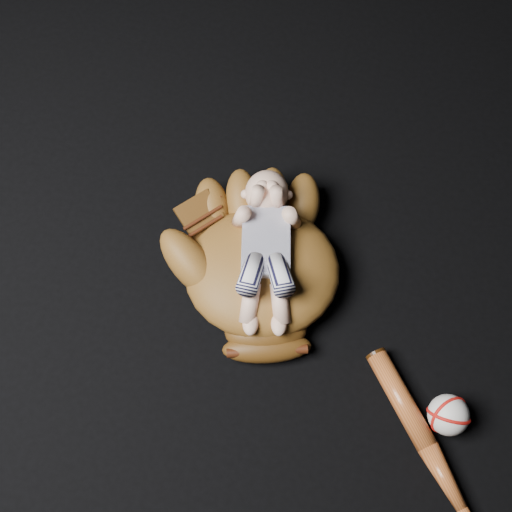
# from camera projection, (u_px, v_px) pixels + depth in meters

# --- Properties ---
(baseball_glove) EXTENTS (0.50, 0.54, 0.14)m
(baseball_glove) POSITION_uv_depth(u_px,v_px,m) (262.00, 268.00, 1.28)
(baseball_glove) COLOR #5C3813
(baseball_glove) RESTS_ON ground
(newborn_baby) EXTENTS (0.22, 0.36, 0.14)m
(newborn_baby) POSITION_uv_depth(u_px,v_px,m) (266.00, 253.00, 1.24)
(newborn_baby) COLOR #E1AE91
(newborn_baby) RESTS_ON baseball_glove
(baseball_bat) EXTENTS (0.30, 0.37, 0.04)m
(baseball_bat) POSITION_uv_depth(u_px,v_px,m) (435.00, 460.00, 1.17)
(baseball_bat) COLOR #9E4A1E
(baseball_bat) RESTS_ON ground
(baseball) EXTENTS (0.10, 0.10, 0.08)m
(baseball) POSITION_uv_depth(u_px,v_px,m) (448.00, 415.00, 1.19)
(baseball) COLOR silver
(baseball) RESTS_ON ground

